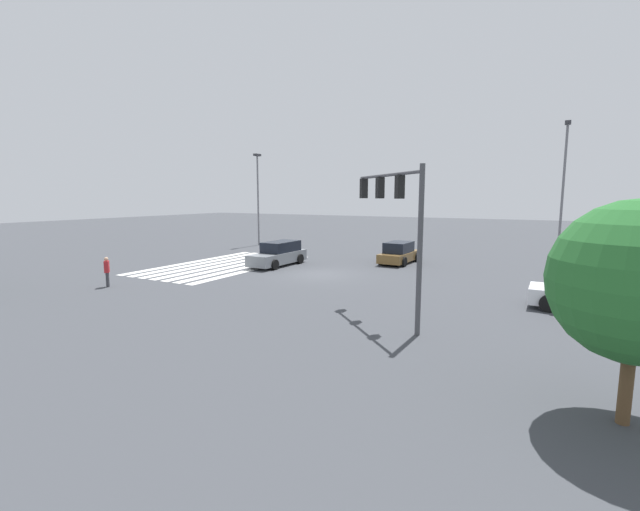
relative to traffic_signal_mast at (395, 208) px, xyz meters
The scene contains 11 objects.
ground_plane 10.84m from the traffic_signal_mast, 135.00° to the right, with size 146.08×146.08×0.00m, color #3D3F44.
crosswalk_markings 16.74m from the traffic_signal_mast, 115.81° to the right, with size 12.23×6.30×0.01m.
traffic_signal_mast is the anchor object (origin of this frame).
car_0 14.58m from the traffic_signal_mast, 127.87° to the right, with size 4.88×2.02×1.63m.
car_1 8.87m from the traffic_signal_mast, 128.10° to the left, with size 2.17×4.12×1.63m.
car_3 14.64m from the traffic_signal_mast, 162.56° to the right, with size 4.32×2.06×1.52m.
pedestrian 15.50m from the traffic_signal_mast, 84.60° to the right, with size 0.41×0.41×1.57m.
street_light_pole_a 18.86m from the traffic_signal_mast, 162.80° to the left, with size 0.80×0.36×9.60m.
street_light_pole_b 26.73m from the traffic_signal_mast, 132.21° to the right, with size 0.80×0.36×8.66m.
tree_corner_b 8.44m from the traffic_signal_mast, 53.68° to the left, with size 3.31×3.31×4.66m.
fire_hydrant 21.23m from the traffic_signal_mast, 134.22° to the right, with size 0.22×0.22×0.86m.
Camera 1 is at (22.35, 12.26, 4.69)m, focal length 24.00 mm.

